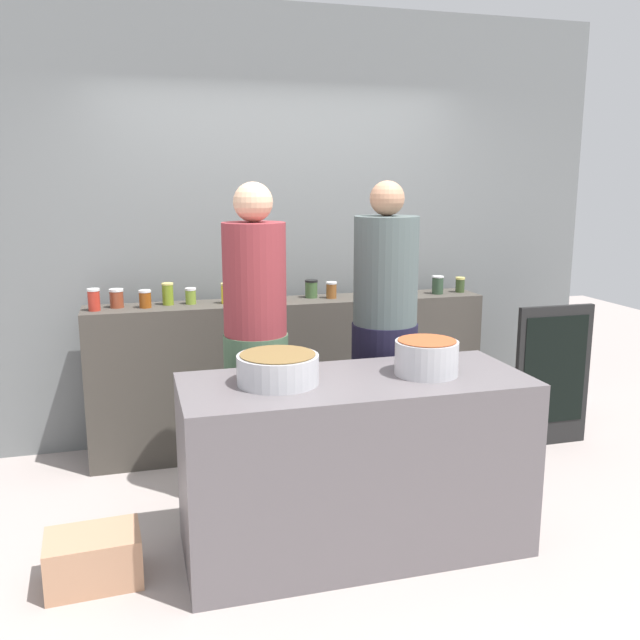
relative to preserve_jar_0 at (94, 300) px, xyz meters
The scene contains 23 objects.
ground 1.98m from the preserve_jar_0, 40.05° to the right, with size 12.00×12.00×0.00m, color #A39691.
storefront_wall 1.38m from the preserve_jar_0, 17.22° to the left, with size 4.80×0.12×3.00m, color slate.
display_shelf 1.39m from the preserve_jar_0, ahead, with size 2.70×0.36×1.04m, color #423D36.
prep_table 1.97m from the preserve_jar_0, 47.16° to the right, with size 1.70×0.70×0.89m, color #60595C.
preserve_jar_0 is the anchor object (origin of this frame).
preserve_jar_1 0.15m from the preserve_jar_0, 27.93° to the left, with size 0.09×0.09×0.12m.
preserve_jar_2 0.31m from the preserve_jar_0, ahead, with size 0.08×0.08×0.11m.
preserve_jar_3 0.46m from the preserve_jar_0, 10.62° to the left, with size 0.08×0.08×0.14m.
preserve_jar_4 0.60m from the preserve_jar_0, ahead, with size 0.07×0.07×0.11m.
preserve_jar_5 0.83m from the preserve_jar_0, ahead, with size 0.07×0.07×0.14m.
preserve_jar_6 0.99m from the preserve_jar_0, ahead, with size 0.09×0.09×0.12m.
preserve_jar_7 1.18m from the preserve_jar_0, ahead, with size 0.07×0.07×0.15m.
preserve_jar_8 1.43m from the preserve_jar_0, ahead, with size 0.09×0.09×0.12m.
preserve_jar_9 1.55m from the preserve_jar_0, ahead, with size 0.07×0.07×0.11m.
preserve_jar_10 1.81m from the preserve_jar_0, ahead, with size 0.07×0.07×0.15m.
preserve_jar_11 2.33m from the preserve_jar_0, ahead, with size 0.08×0.08×0.13m.
preserve_jar_12 2.52m from the preserve_jar_0, ahead, with size 0.07×0.07×0.11m.
cooking_pot_left 1.60m from the preserve_jar_0, 56.52° to the right, with size 0.39×0.39×0.14m.
cooking_pot_center 2.13m from the preserve_jar_0, 40.36° to the right, with size 0.31×0.31×0.18m.
cook_with_tongs 1.19m from the preserve_jar_0, 40.95° to the right, with size 0.36×0.36×1.83m.
cook_in_cap 1.82m from the preserve_jar_0, 24.28° to the right, with size 0.39×0.39×1.83m.
bread_crate 1.67m from the preserve_jar_0, 90.18° to the right, with size 0.42×0.29×0.24m, color tan.
chalkboard_sign 3.11m from the preserve_jar_0, ahead, with size 0.57×0.05×1.00m.
Camera 1 is at (-1.02, -3.31, 1.83)m, focal length 38.10 mm.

